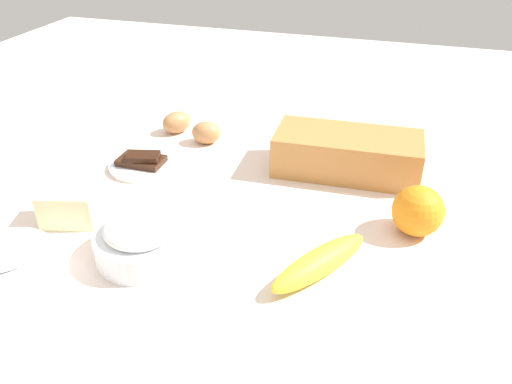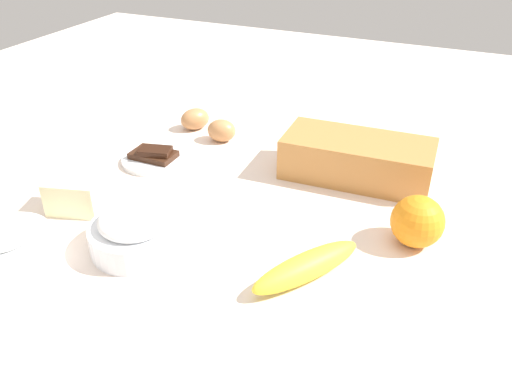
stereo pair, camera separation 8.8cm
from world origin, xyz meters
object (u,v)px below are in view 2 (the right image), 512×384
(loaf_pan, at_px, (357,158))
(chocolate_plate, at_px, (154,158))
(banana, at_px, (307,266))
(egg_near_butter, at_px, (222,131))
(orange_fruit, at_px, (417,221))
(egg_beside_bowl, at_px, (195,119))
(flour_bowl, at_px, (5,243))
(butter_block, at_px, (76,195))
(sugar_bowl, at_px, (136,231))

(loaf_pan, height_order, chocolate_plate, loaf_pan)
(banana, relative_size, egg_near_butter, 3.03)
(orange_fruit, height_order, egg_beside_bowl, orange_fruit)
(flour_bowl, xyz_separation_m, orange_fruit, (0.56, 0.29, 0.01))
(loaf_pan, relative_size, egg_near_butter, 4.55)
(egg_near_butter, xyz_separation_m, egg_beside_bowl, (-0.09, 0.03, -0.00))
(orange_fruit, height_order, butter_block, orange_fruit)
(loaf_pan, bearing_deg, banana, -90.45)
(butter_block, bearing_deg, egg_near_butter, 73.50)
(flour_bowl, distance_m, chocolate_plate, 0.36)
(butter_block, height_order, chocolate_plate, butter_block)
(chocolate_plate, bearing_deg, banana, -27.98)
(butter_block, bearing_deg, chocolate_plate, 83.57)
(banana, distance_m, egg_near_butter, 0.48)
(sugar_bowl, bearing_deg, loaf_pan, 54.84)
(butter_block, xyz_separation_m, egg_near_butter, (0.10, 0.35, -0.01))
(flour_bowl, xyz_separation_m, banana, (0.43, 0.15, -0.01))
(banana, height_order, butter_block, butter_block)
(flour_bowl, height_order, egg_near_butter, flour_bowl)
(egg_near_butter, height_order, egg_beside_bowl, same)
(flour_bowl, distance_m, egg_beside_bowl, 0.54)
(loaf_pan, bearing_deg, orange_fruit, -53.44)
(orange_fruit, bearing_deg, butter_block, -166.06)
(butter_block, distance_m, egg_beside_bowl, 0.38)
(loaf_pan, distance_m, orange_fruit, 0.22)
(loaf_pan, height_order, egg_near_butter, loaf_pan)
(egg_beside_bowl, height_order, chocolate_plate, egg_beside_bowl)
(orange_fruit, bearing_deg, egg_near_butter, 154.81)
(flour_bowl, height_order, sugar_bowl, sugar_bowl)
(egg_beside_bowl, bearing_deg, sugar_bowl, -71.77)
(butter_block, xyz_separation_m, egg_beside_bowl, (0.02, 0.38, -0.01))
(butter_block, bearing_deg, sugar_bowl, -17.43)
(orange_fruit, height_order, egg_near_butter, orange_fruit)
(sugar_bowl, height_order, egg_near_butter, sugar_bowl)
(loaf_pan, xyz_separation_m, chocolate_plate, (-0.39, -0.11, -0.03))
(flour_bowl, bearing_deg, egg_beside_bowl, 88.10)
(banana, height_order, orange_fruit, orange_fruit)
(flour_bowl, distance_m, butter_block, 0.16)
(loaf_pan, height_order, orange_fruit, orange_fruit)
(banana, bearing_deg, sugar_bowl, -171.33)
(flour_bowl, relative_size, orange_fruit, 1.63)
(egg_near_butter, bearing_deg, flour_bowl, -101.57)
(butter_block, height_order, egg_beside_bowl, butter_block)
(egg_near_butter, xyz_separation_m, chocolate_plate, (-0.08, -0.15, -0.01))
(loaf_pan, relative_size, sugar_bowl, 1.98)
(egg_near_butter, bearing_deg, chocolate_plate, -118.95)
(egg_near_butter, relative_size, egg_beside_bowl, 0.92)
(orange_fruit, relative_size, butter_block, 0.93)
(egg_near_butter, height_order, chocolate_plate, egg_near_butter)
(orange_fruit, xyz_separation_m, egg_near_butter, (-0.45, 0.21, -0.02))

